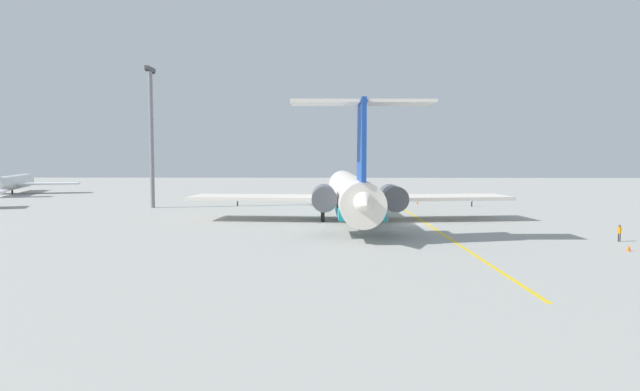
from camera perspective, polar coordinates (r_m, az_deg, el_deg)
ground at (r=72.71m, az=9.47°, el=-2.85°), size 300.26×300.26×0.00m
main_jetliner at (r=74.12m, az=3.10°, el=0.34°), size 48.61×43.25×14.18m
airliner_far_right at (r=146.89m, az=-28.48°, el=1.17°), size 28.58×28.57×8.64m
ground_crew_near_nose at (r=64.57m, az=27.87°, el=-3.16°), size 0.29×0.36×1.71m
ground_crew_near_tail at (r=98.29m, az=-8.29°, el=-0.40°), size 0.28×0.41×1.77m
ground_crew_portside at (r=99.54m, az=15.01°, el=-0.45°), size 0.37×0.30×1.73m
safety_cone_nose at (r=58.57m, az=28.59°, el=-4.67°), size 0.40×0.40×0.55m
safety_cone_wingtip at (r=102.43m, az=9.73°, el=-0.71°), size 0.40×0.40×0.55m
taxiway_centreline at (r=76.76m, az=10.15°, el=-2.49°), size 85.19×1.63×0.01m
light_mast at (r=97.73m, az=-16.59°, el=6.26°), size 4.00×0.70×23.03m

